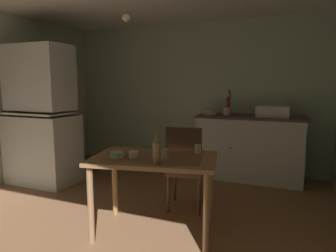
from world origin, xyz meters
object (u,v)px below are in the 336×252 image
Objects in this scene: mug_dark at (198,149)px; serving_bowl_wide at (116,155)px; glass_bottle at (156,153)px; dining_table at (154,167)px; mixing_bowl_counter at (210,112)px; hutch_cabinet at (42,120)px; chair_far_side at (185,167)px; hand_pump at (229,104)px; sink_basin at (273,111)px.

serving_bowl_wide is at bearing -143.19° from mug_dark.
dining_table is at bearing 119.26° from glass_bottle.
hutch_cabinet is at bearing -148.58° from mixing_bowl_counter.
mug_dark is (0.33, -1.67, -0.20)m from mixing_bowl_counter.
mixing_bowl_counter is 0.23× the size of chair_far_side.
hutch_cabinet is 4.92× the size of hand_pump.
hutch_cabinet is 8.73× the size of mixing_bowl_counter.
mixing_bowl_counter is at bearing -176.83° from sink_basin.
mixing_bowl_counter is 2.01m from dining_table.
serving_bowl_wide is 0.43× the size of glass_bottle.
hand_pump is 1.62m from chair_far_side.
hutch_cabinet is 2.42m from mixing_bowl_counter.
chair_far_side is at bearing -118.66° from sink_basin.
chair_far_side reaches higher than dining_table.
hutch_cabinet is 7.61× the size of glass_bottle.
mug_dark is at bearing -78.84° from mixing_bowl_counter.
chair_far_side is (0.10, 0.58, -0.14)m from dining_table.
sink_basin is at bearing 71.56° from mug_dark.
sink_basin is (2.97, 1.31, 0.11)m from hutch_cabinet.
dining_table is 0.33m from glass_bottle.
sink_basin is 1.83m from mug_dark.
sink_basin is 0.65m from hand_pump.
chair_far_side is 3.76× the size of glass_bottle.
mixing_bowl_counter reaches higher than dining_table.
sink_basin is 0.46× the size of chair_far_side.
mug_dark is at bearing -50.28° from chair_far_side.
sink_basin is at bearing 61.23° from serving_bowl_wide.
sink_basin is 0.35× the size of dining_table.
hutch_cabinet is 17.60× the size of serving_bowl_wide.
mug_dark is at bearing 44.12° from dining_table.
hutch_cabinet is 24.09× the size of mug_dark.
chair_far_side is 0.44m from mug_dark.
mug_dark is (-0.57, -1.72, -0.24)m from sink_basin.
hand_pump reaches higher than serving_bowl_wide.
dining_table is 4.96× the size of glass_bottle.
hutch_cabinet reaches higher than dining_table.
sink_basin is at bearing 23.85° from hutch_cabinet.
mixing_bowl_counter is 1.49m from chair_far_side.
hutch_cabinet reaches higher than hand_pump.
glass_bottle is (0.13, -2.21, -0.14)m from mixing_bowl_counter.
sink_basin reaches higher than glass_bottle.
glass_bottle reaches higher than chair_far_side.
hutch_cabinet is 2.22m from chair_far_side.
mixing_bowl_counter is at bearing 31.42° from hutch_cabinet.
glass_bottle is (0.02, -0.80, 0.34)m from chair_far_side.
sink_basin is 0.90m from mixing_bowl_counter.
mixing_bowl_counter is 1.71m from mug_dark.
hand_pump is 1.78× the size of mixing_bowl_counter.
sink_basin is at bearing 61.34° from chair_far_side.
mug_dark is (2.40, -0.40, -0.13)m from hutch_cabinet.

